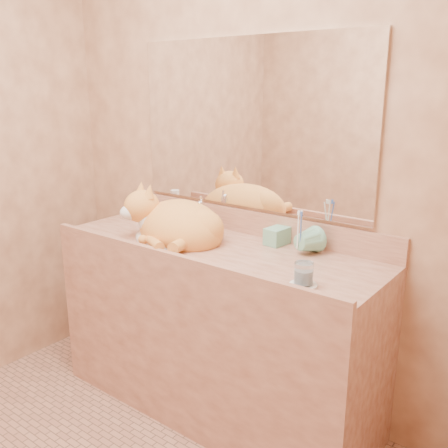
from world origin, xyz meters
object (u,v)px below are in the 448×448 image
Objects in this scene: toothbrush_cup at (299,244)px; cat at (174,221)px; sink_basin at (177,225)px; soap_dispenser at (270,228)px; vanity_counter at (215,329)px; water_glass at (304,273)px.

cat is at bearing -166.73° from toothbrush_cup.
soap_dispenser is at bearing 35.68° from sink_basin.
cat reaches higher than soap_dispenser.
vanity_counter is at bearing -140.79° from soap_dispenser.
vanity_counter is 19.27× the size of water_glass.
sink_basin is at bearing -167.59° from toothbrush_cup.
vanity_counter is at bearing 20.36° from sink_basin.
toothbrush_cup is (0.60, 0.14, -0.03)m from cat.
sink_basin is 0.02m from cat.
vanity_counter is at bearing -163.82° from toothbrush_cup.
soap_dispenser is 0.48m from water_glass.
sink_basin is (-0.21, -0.02, 0.49)m from vanity_counter.
vanity_counter is 0.57m from soap_dispenser.
water_glass is (0.35, -0.32, -0.04)m from soap_dispenser.
cat reaches higher than vanity_counter.
sink_basin is 0.45m from soap_dispenser.
sink_basin is at bearing 168.25° from water_glass.
cat reaches higher than sink_basin.
toothbrush_cup is 1.45× the size of water_glass.
soap_dispenser is (0.42, 0.16, 0.02)m from sink_basin.
toothbrush_cup reaches higher than water_glass.
soap_dispenser is at bearing 36.81° from cat.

